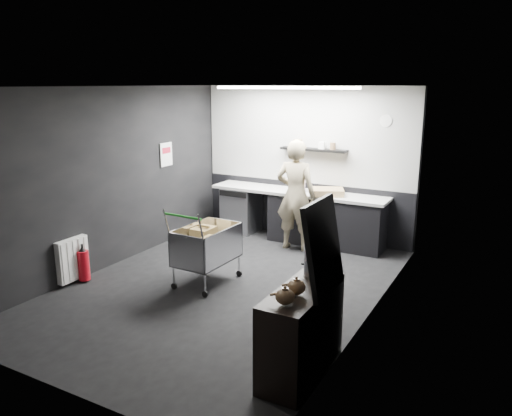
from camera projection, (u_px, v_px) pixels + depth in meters
The scene contains 22 objects.
floor at pixel (225, 287), 6.91m from camera, with size 5.50×5.50×0.00m, color black.
ceiling at pixel (222, 86), 6.25m from camera, with size 5.50×5.50×0.00m, color silver.
wall_back at pixel (305, 163), 8.92m from camera, with size 5.50×5.50×0.00m, color black.
wall_front at pixel (51, 252), 4.24m from camera, with size 5.50×5.50×0.00m, color black.
wall_left at pixel (111, 178), 7.51m from camera, with size 5.50×5.50×0.00m, color black.
wall_right at pixel (373, 209), 5.65m from camera, with size 5.50×5.50×0.00m, color black.
kitchen_wall_panel at pixel (306, 135), 8.78m from camera, with size 3.95×0.02×1.70m, color #B4B5B0.
dado_panel at pixel (304, 209), 9.11m from camera, with size 3.95×0.02×1.00m, color black.
floating_shelf at pixel (314, 150), 8.65m from camera, with size 1.20×0.22×0.04m, color black.
wall_clock at pixel (386, 121), 8.05m from camera, with size 0.20×0.20×0.03m, color white.
poster at pixel (166, 154), 8.56m from camera, with size 0.02×0.30×0.40m, color white.
poster_red_band at pixel (166, 150), 8.54m from camera, with size 0.01×0.22×0.10m, color red.
radiator at pixel (73, 259), 6.96m from camera, with size 0.10×0.50×0.60m, color white.
ceiling_strip at pixel (285, 88), 7.83m from camera, with size 2.40×0.20×0.04m, color white.
prep_counter at pixel (304, 216), 8.80m from camera, with size 3.20×0.61×0.90m.
person at pixel (296, 195), 8.28m from camera, with size 0.68×0.44×1.86m, color beige.
shopping_cart at pixel (207, 247), 6.93m from camera, with size 0.63×1.01×1.11m.
sideboard at pixel (304, 319), 4.77m from camera, with size 0.49×1.15×1.73m.
fire_extinguisher at pixel (84, 264), 7.03m from camera, with size 0.16×0.16×0.53m.
cardboard_box at pixel (327, 192), 8.43m from camera, with size 0.54×0.41×0.11m, color #A28356.
pink_tub at pixel (299, 185), 8.71m from camera, with size 0.23×0.23×0.23m, color beige.
white_container at pixel (295, 187), 8.70m from camera, with size 0.17×0.13×0.15m, color white.
Camera 1 is at (3.46, -5.44, 2.75)m, focal length 35.00 mm.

